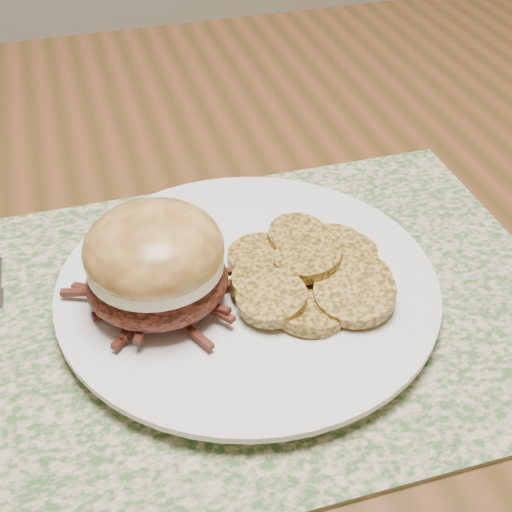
# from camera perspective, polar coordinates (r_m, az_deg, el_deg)

# --- Properties ---
(dining_table) EXTENTS (1.50, 0.90, 0.75)m
(dining_table) POSITION_cam_1_polar(r_m,az_deg,el_deg) (0.65, -18.97, -6.00)
(dining_table) COLOR brown
(dining_table) RESTS_ON ground
(placemat) EXTENTS (0.45, 0.33, 0.00)m
(placemat) POSITION_cam_1_polar(r_m,az_deg,el_deg) (0.52, -0.07, -4.22)
(placemat) COLOR #3F6031
(placemat) RESTS_ON dining_table
(dinner_plate) EXTENTS (0.26, 0.26, 0.02)m
(dinner_plate) POSITION_cam_1_polar(r_m,az_deg,el_deg) (0.52, -0.66, -2.66)
(dinner_plate) COLOR white
(dinner_plate) RESTS_ON placemat
(pork_sandwich) EXTENTS (0.11, 0.10, 0.07)m
(pork_sandwich) POSITION_cam_1_polar(r_m,az_deg,el_deg) (0.48, -8.06, -0.52)
(pork_sandwich) COLOR black
(pork_sandwich) RESTS_ON dinner_plate
(roasted_potatoes) EXTENTS (0.14, 0.14, 0.03)m
(roasted_potatoes) POSITION_cam_1_polar(r_m,az_deg,el_deg) (0.51, 4.47, -1.29)
(roasted_potatoes) COLOR #A87E31
(roasted_potatoes) RESTS_ON dinner_plate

